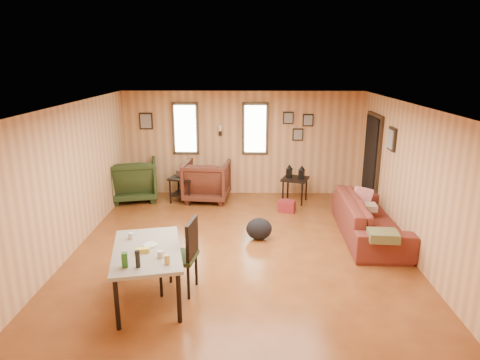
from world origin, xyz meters
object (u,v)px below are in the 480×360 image
object	(u,v)px
sofa	(370,211)
end_table	(184,185)
recliner_brown	(207,179)
dining_table	(147,254)
recliner_green	(134,178)
side_table	(295,177)

from	to	relation	value
sofa	end_table	bearing A→B (deg)	64.54
recliner_brown	dining_table	world-z (taller)	recliner_brown
recliner_green	dining_table	world-z (taller)	recliner_green
side_table	end_table	bearing A→B (deg)	-179.04
sofa	side_table	bearing A→B (deg)	32.55
recliner_green	side_table	distance (m)	3.62
side_table	recliner_green	bearing A→B (deg)	178.22
sofa	recliner_brown	world-z (taller)	recliner_brown
sofa	end_table	world-z (taller)	sofa
recliner_green	end_table	world-z (taller)	recliner_green
side_table	dining_table	distance (m)	4.73
recliner_brown	side_table	xyz separation A→B (m)	(1.97, -0.10, 0.09)
side_table	sofa	bearing A→B (deg)	-59.47
sofa	end_table	size ratio (longest dim) A/B	3.41
recliner_brown	dining_table	xyz separation A→B (m)	(-0.38, -4.20, 0.16)
sofa	end_table	distance (m)	4.06
recliner_green	side_table	size ratio (longest dim) A/B	1.21
end_table	dining_table	size ratio (longest dim) A/B	0.45
sofa	recliner_brown	size ratio (longest dim) A/B	2.43
sofa	dining_table	distance (m)	4.11
recliner_green	recliner_brown	bearing A→B (deg)	166.19
sofa	dining_table	xyz separation A→B (m)	(-3.48, -2.19, 0.19)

